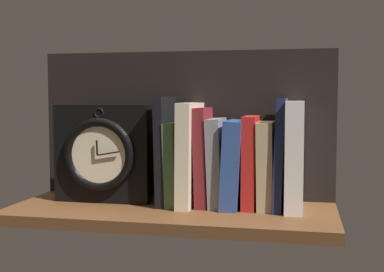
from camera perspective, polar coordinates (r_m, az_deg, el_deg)
The scene contains 13 objects.
ground_plane at distance 115.48cm, azimuth -2.37°, elevation -8.60°, with size 72.46×29.03×2.50cm, color brown.
back_panel at distance 126.30cm, azimuth -0.81°, elevation 1.29°, with size 72.46×1.20×35.82cm, color black.
book_black_skeptic at distance 118.54cm, azimuth -2.91°, elevation -1.61°, with size 2.03×13.70×24.68cm, color black.
book_green_romantic at distance 118.23cm, azimuth -1.70°, elevation -3.03°, with size 2.50×14.12×18.89cm, color #476B44.
book_cream_twain at distance 117.26cm, azimuth -0.22°, elevation -2.00°, with size 3.14×16.90×23.33cm, color beige.
book_maroon_dawkins at distance 116.68cm, azimuth 1.31°, elevation -2.30°, with size 2.64×12.10×22.24cm, color maroon.
book_gray_chess at distance 116.28cm, azimuth 2.83°, elevation -2.93°, with size 3.06×12.63×19.79cm, color gray.
book_blue_modern at distance 115.76cm, azimuth 4.69°, elevation -3.08°, with size 3.92×14.61×19.38cm, color #2D4C8E.
book_red_requiem at distance 115.28cm, azimuth 6.52°, elevation -2.86°, with size 2.91×12.39×20.41cm, color red.
book_tan_shortstories at distance 115.07cm, azimuth 8.25°, elevation -3.21°, with size 3.46×12.87×19.15cm, color tan.
book_navy_bierce at distance 114.60cm, azimuth 9.76°, elevation -1.93°, with size 1.93×14.19×24.39cm, color #192147.
book_white_catcher at distance 114.55cm, azimuth 11.35°, elevation -2.12°, with size 3.85×16.09×23.77cm, color silver.
framed_clock at distance 121.88cm, azimuth -9.91°, elevation -1.93°, with size 22.87×6.70×22.87cm.
Camera 1 is at (28.34, -109.00, 24.26)cm, focal length 47.94 mm.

